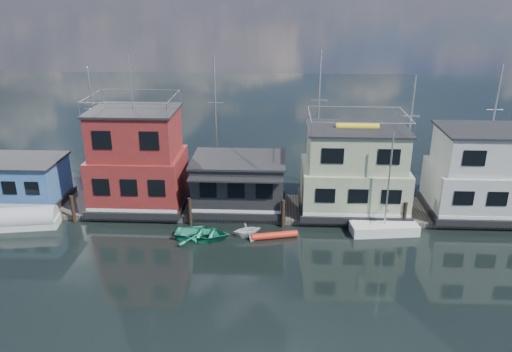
# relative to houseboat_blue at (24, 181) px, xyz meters

# --- Properties ---
(ground) EXTENTS (160.00, 160.00, 0.00)m
(ground) POSITION_rel_houseboat_blue_xyz_m (18.00, -12.00, -2.21)
(ground) COLOR black
(ground) RESTS_ON ground
(dock) EXTENTS (48.00, 5.00, 0.40)m
(dock) POSITION_rel_houseboat_blue_xyz_m (18.00, 0.00, -2.01)
(dock) COLOR #595147
(dock) RESTS_ON ground
(houseboat_blue) EXTENTS (6.40, 4.90, 3.66)m
(houseboat_blue) POSITION_rel_houseboat_blue_xyz_m (0.00, 0.00, 0.00)
(houseboat_blue) COLOR black
(houseboat_blue) RESTS_ON dock
(houseboat_red) EXTENTS (7.40, 5.90, 11.86)m
(houseboat_red) POSITION_rel_houseboat_blue_xyz_m (9.50, 0.00, 1.90)
(houseboat_red) COLOR black
(houseboat_red) RESTS_ON dock
(houseboat_dark) EXTENTS (7.40, 6.10, 4.06)m
(houseboat_dark) POSITION_rel_houseboat_blue_xyz_m (17.50, -0.02, 0.21)
(houseboat_dark) COLOR black
(houseboat_dark) RESTS_ON dock
(houseboat_green) EXTENTS (8.40, 5.90, 7.03)m
(houseboat_green) POSITION_rel_houseboat_blue_xyz_m (26.50, 0.00, 1.34)
(houseboat_green) COLOR black
(houseboat_green) RESTS_ON dock
(houseboat_white) EXTENTS (8.40, 5.90, 6.66)m
(houseboat_white) POSITION_rel_houseboat_blue_xyz_m (36.50, 0.00, 1.33)
(houseboat_white) COLOR black
(houseboat_white) RESTS_ON dock
(pilings) EXTENTS (42.28, 0.28, 2.20)m
(pilings) POSITION_rel_houseboat_blue_xyz_m (17.67, -2.80, -1.11)
(pilings) COLOR #2D2116
(pilings) RESTS_ON ground
(background_masts) EXTENTS (36.40, 0.16, 12.00)m
(background_masts) POSITION_rel_houseboat_blue_xyz_m (22.76, 6.00, 3.35)
(background_masts) COLOR silver
(background_masts) RESTS_ON ground
(red_kayak) EXTENTS (3.35, 1.25, 0.49)m
(red_kayak) POSITION_rel_houseboat_blue_xyz_m (20.41, -4.69, -1.96)
(red_kayak) COLOR red
(red_kayak) RESTS_ON ground
(dinghy_teal) EXTENTS (4.22, 3.17, 0.83)m
(dinghy_teal) POSITION_rel_houseboat_blue_xyz_m (15.25, -5.05, -1.79)
(dinghy_teal) COLOR teal
(dinghy_teal) RESTS_ON ground
(dinghy_white) EXTENTS (2.59, 2.43, 1.10)m
(dinghy_white) POSITION_rel_houseboat_blue_xyz_m (18.42, -4.52, -1.66)
(dinghy_white) COLOR white
(dinghy_white) RESTS_ON ground
(tarp_runabout) EXTENTS (4.53, 2.41, 1.75)m
(tarp_runabout) POSITION_rel_houseboat_blue_xyz_m (1.91, -3.75, -1.55)
(tarp_runabout) COLOR silver
(tarp_runabout) RESTS_ON ground
(day_sailer) EXTENTS (5.03, 2.21, 7.67)m
(day_sailer) POSITION_rel_houseboat_blue_xyz_m (28.44, -3.49, -1.76)
(day_sailer) COLOR silver
(day_sailer) RESTS_ON ground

